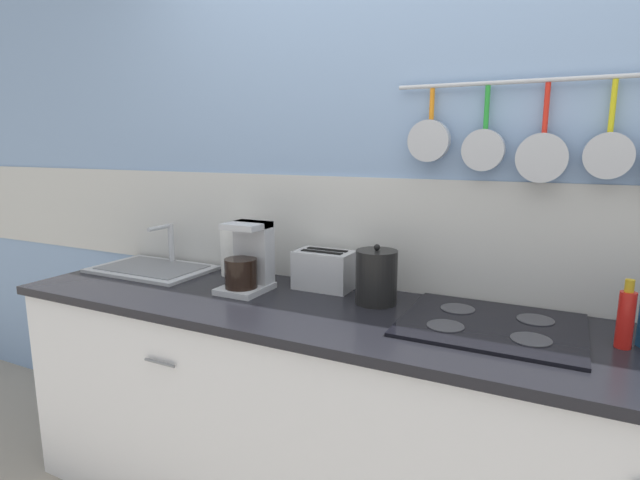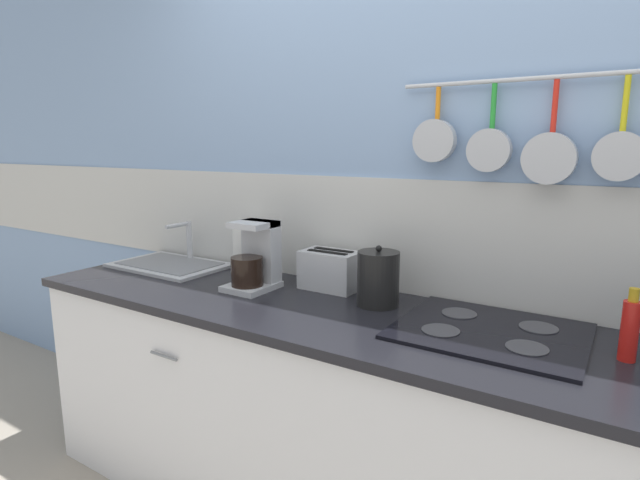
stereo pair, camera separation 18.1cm
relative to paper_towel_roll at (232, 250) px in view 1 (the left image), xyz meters
The scene contains 10 objects.
wall_back 0.91m from the paper_towel_roll, ahead, with size 7.20×0.14×2.60m.
cabinet_base 1.07m from the paper_towel_roll, 15.76° to the right, with size 3.11×0.65×0.86m.
countertop 0.90m from the paper_towel_roll, 15.76° to the right, with size 3.15×0.67×0.03m.
sink_basin 0.42m from the paper_towel_roll, 165.49° to the right, with size 0.56×0.36×0.21m.
paper_towel_roll is the anchor object (origin of this frame).
coffee_maker 0.27m from the paper_towel_roll, 39.23° to the right, with size 0.18×0.22×0.29m.
toaster 0.48m from the paper_towel_roll, ahead, with size 0.26×0.15×0.16m.
kettle 0.75m from the paper_towel_roll, ahead, with size 0.16×0.16×0.23m.
cooktop 1.19m from the paper_towel_roll, ahead, with size 0.58×0.49×0.01m.
bottle_sesame_oil 1.56m from the paper_towel_roll, ahead, with size 0.05×0.05×0.21m.
Camera 1 is at (0.52, -1.59, 1.49)m, focal length 28.00 mm.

